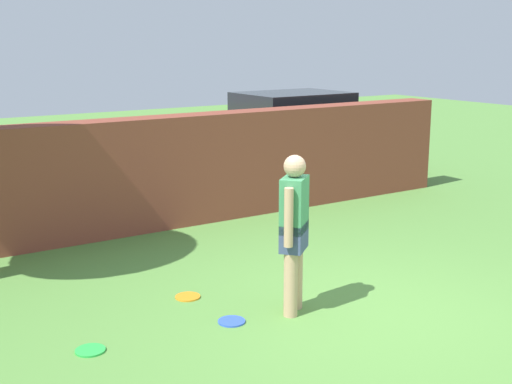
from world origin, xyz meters
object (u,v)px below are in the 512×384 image
at_px(frisbee_blue, 232,321).
at_px(frisbee_orange, 188,297).
at_px(person, 294,227).
at_px(frisbee_green, 90,350).
at_px(car, 292,137).

relative_size(frisbee_blue, frisbee_orange, 1.00).
xyz_separation_m(person, frisbee_green, (-2.05, 0.26, -0.89)).
bearing_deg(car, frisbee_orange, -137.23).
bearing_deg(frisbee_orange, frisbee_blue, -86.00).
xyz_separation_m(car, frisbee_green, (-5.90, -5.05, -0.85)).
bearing_deg(frisbee_blue, car, 48.97).
height_order(frisbee_blue, frisbee_orange, same).
distance_m(car, frisbee_blue, 6.93).
height_order(car, frisbee_blue, car).
height_order(person, frisbee_green, person).
height_order(person, frisbee_orange, person).
relative_size(frisbee_green, frisbee_orange, 1.00).
height_order(frisbee_green, frisbee_blue, same).
height_order(car, frisbee_orange, car).
bearing_deg(frisbee_blue, frisbee_green, 174.04).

